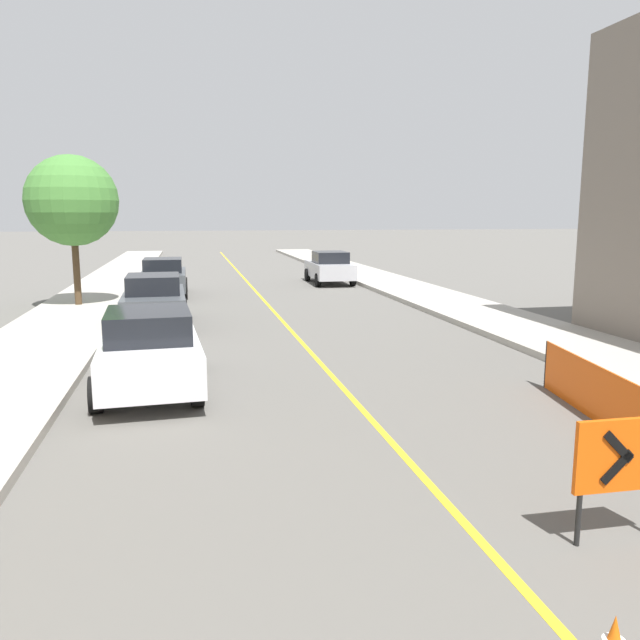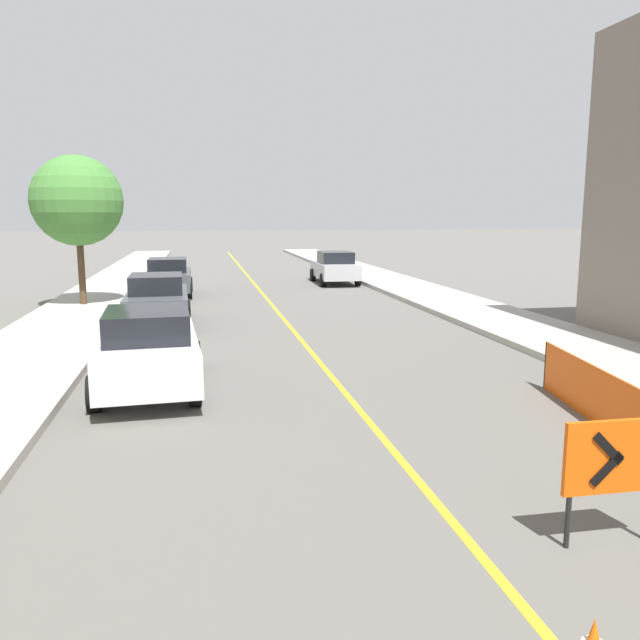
{
  "view_description": "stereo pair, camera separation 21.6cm",
  "coord_description": "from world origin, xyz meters",
  "px_view_note": "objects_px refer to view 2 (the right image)",
  "views": [
    {
      "loc": [
        -2.89,
        11.96,
        3.37
      ],
      "look_at": [
        0.0,
        25.67,
        1.0
      ],
      "focal_mm": 35.0,
      "sensor_mm": 36.0,
      "label": 1
    },
    {
      "loc": [
        -2.68,
        11.92,
        3.37
      ],
      "look_at": [
        0.0,
        25.67,
        1.0
      ],
      "focal_mm": 35.0,
      "sensor_mm": 36.0,
      "label": 2
    }
  ],
  "objects_px": {
    "parked_car_curb_mid": "(157,300)",
    "street_tree_left_near": "(77,201)",
    "parked_car_curb_near": "(149,349)",
    "parked_car_opposite_side": "(335,267)",
    "arrow_barricade_primary": "(612,461)",
    "parked_car_curb_far": "(169,277)"
  },
  "relations": [
    {
      "from": "parked_car_curb_mid",
      "to": "street_tree_left_near",
      "type": "distance_m",
      "value": 5.89
    },
    {
      "from": "parked_car_curb_near",
      "to": "parked_car_opposite_side",
      "type": "distance_m",
      "value": 19.46
    },
    {
      "from": "street_tree_left_near",
      "to": "arrow_barricade_primary",
      "type": "bearing_deg",
      "value": -65.88
    },
    {
      "from": "parked_car_curb_near",
      "to": "parked_car_curb_mid",
      "type": "height_order",
      "value": "same"
    },
    {
      "from": "parked_car_opposite_side",
      "to": "arrow_barricade_primary",
      "type": "bearing_deg",
      "value": -94.7
    },
    {
      "from": "parked_car_curb_near",
      "to": "parked_car_curb_far",
      "type": "distance_m",
      "value": 14.61
    },
    {
      "from": "parked_car_curb_near",
      "to": "parked_car_curb_far",
      "type": "xyz_separation_m",
      "value": [
        -0.26,
        14.6,
        0.0
      ]
    },
    {
      "from": "parked_car_opposite_side",
      "to": "street_tree_left_near",
      "type": "relative_size",
      "value": 0.82
    },
    {
      "from": "arrow_barricade_primary",
      "to": "street_tree_left_near",
      "type": "distance_m",
      "value": 20.3
    },
    {
      "from": "parked_car_curb_mid",
      "to": "parked_car_curb_near",
      "type": "bearing_deg",
      "value": -89.3
    },
    {
      "from": "parked_car_curb_mid",
      "to": "parked_car_opposite_side",
      "type": "bearing_deg",
      "value": 51.86
    },
    {
      "from": "street_tree_left_near",
      "to": "parked_car_curb_mid",
      "type": "bearing_deg",
      "value": -55.22
    },
    {
      "from": "parked_car_curb_mid",
      "to": "arrow_barricade_primary",
      "type": "bearing_deg",
      "value": -70.92
    },
    {
      "from": "arrow_barricade_primary",
      "to": "parked_car_curb_near",
      "type": "height_order",
      "value": "parked_car_curb_near"
    },
    {
      "from": "street_tree_left_near",
      "to": "parked_car_opposite_side",
      "type": "bearing_deg",
      "value": 31.08
    },
    {
      "from": "arrow_barricade_primary",
      "to": "street_tree_left_near",
      "type": "bearing_deg",
      "value": 114.68
    },
    {
      "from": "parked_car_curb_far",
      "to": "street_tree_left_near",
      "type": "height_order",
      "value": "street_tree_left_near"
    },
    {
      "from": "parked_car_curb_near",
      "to": "parked_car_curb_far",
      "type": "height_order",
      "value": "same"
    },
    {
      "from": "parked_car_curb_far",
      "to": "parked_car_opposite_side",
      "type": "height_order",
      "value": "same"
    },
    {
      "from": "parked_car_curb_far",
      "to": "parked_car_curb_near",
      "type": "bearing_deg",
      "value": -88.79
    },
    {
      "from": "parked_car_curb_far",
      "to": "street_tree_left_near",
      "type": "relative_size",
      "value": 0.82
    },
    {
      "from": "parked_car_curb_far",
      "to": "arrow_barricade_primary",
      "type": "bearing_deg",
      "value": -75.95
    }
  ]
}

